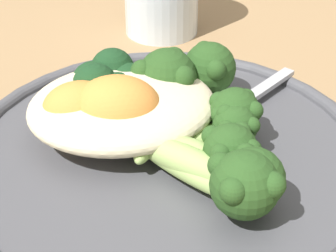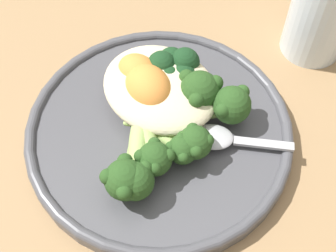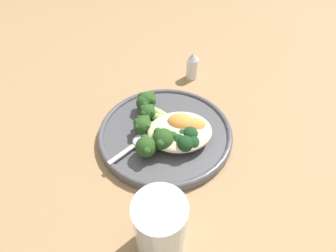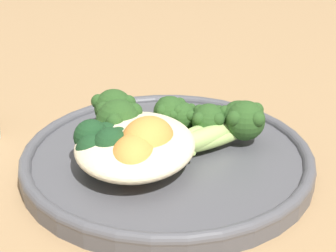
# 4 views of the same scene
# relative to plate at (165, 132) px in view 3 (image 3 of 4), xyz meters

# --- Properties ---
(ground_plane) EXTENTS (4.00, 4.00, 0.00)m
(ground_plane) POSITION_rel_plate_xyz_m (-0.01, 0.01, -0.01)
(ground_plane) COLOR #9E7A51
(plate) EXTENTS (0.28, 0.28, 0.02)m
(plate) POSITION_rel_plate_xyz_m (0.00, 0.00, 0.00)
(plate) COLOR #4C4C51
(plate) RESTS_ON ground_plane
(quinoa_mound) EXTENTS (0.13, 0.11, 0.03)m
(quinoa_mound) POSITION_rel_plate_xyz_m (-0.02, 0.03, 0.03)
(quinoa_mound) COLOR beige
(quinoa_mound) RESTS_ON plate
(broccoli_stalk_0) EXTENTS (0.08, 0.10, 0.04)m
(broccoli_stalk_0) POSITION_rel_plate_xyz_m (0.02, -0.07, 0.03)
(broccoli_stalk_0) COLOR #9EBC66
(broccoli_stalk_0) RESTS_ON plate
(broccoli_stalk_1) EXTENTS (0.08, 0.09, 0.04)m
(broccoli_stalk_1) POSITION_rel_plate_xyz_m (0.02, -0.06, 0.03)
(broccoli_stalk_1) COLOR #9EBC66
(broccoli_stalk_1) RESTS_ON plate
(broccoli_stalk_2) EXTENTS (0.08, 0.06, 0.03)m
(broccoli_stalk_2) POSITION_rel_plate_xyz_m (0.02, -0.03, 0.03)
(broccoli_stalk_2) COLOR #9EBC66
(broccoli_stalk_2) RESTS_ON plate
(broccoli_stalk_3) EXTENTS (0.09, 0.03, 0.03)m
(broccoli_stalk_3) POSITION_rel_plate_xyz_m (0.03, -0.01, 0.02)
(broccoli_stalk_3) COLOR #9EBC66
(broccoli_stalk_3) RESTS_ON plate
(broccoli_stalk_4) EXTENTS (0.09, 0.04, 0.03)m
(broccoli_stalk_4) POSITION_rel_plate_xyz_m (0.04, 0.00, 0.03)
(broccoli_stalk_4) COLOR #9EBC66
(broccoli_stalk_4) RESTS_ON plate
(broccoli_stalk_5) EXTENTS (0.09, 0.10, 0.04)m
(broccoli_stalk_5) POSITION_rel_plate_xyz_m (0.04, 0.05, 0.03)
(broccoli_stalk_5) COLOR #9EBC66
(broccoli_stalk_5) RESTS_ON plate
(broccoli_stalk_6) EXTENTS (0.06, 0.10, 0.04)m
(broccoli_stalk_6) POSITION_rel_plate_xyz_m (0.01, 0.04, 0.03)
(broccoli_stalk_6) COLOR #9EBC66
(broccoli_stalk_6) RESTS_ON plate
(sweet_potato_chunk_0) EXTENTS (0.07, 0.06, 0.04)m
(sweet_potato_chunk_0) POSITION_rel_plate_xyz_m (-0.03, 0.02, 0.03)
(sweet_potato_chunk_0) COLOR orange
(sweet_potato_chunk_0) RESTS_ON plate
(sweet_potato_chunk_1) EXTENTS (0.05, 0.04, 0.04)m
(sweet_potato_chunk_1) POSITION_rel_plate_xyz_m (-0.05, 0.02, 0.03)
(sweet_potato_chunk_1) COLOR orange
(sweet_potato_chunk_1) RESTS_ON plate
(sweet_potato_chunk_2) EXTENTS (0.07, 0.06, 0.03)m
(sweet_potato_chunk_2) POSITION_rel_plate_xyz_m (-0.03, 0.02, 0.03)
(sweet_potato_chunk_2) COLOR orange
(sweet_potato_chunk_2) RESTS_ON plate
(kale_tuft) EXTENTS (0.06, 0.06, 0.04)m
(kale_tuft) POSITION_rel_plate_xyz_m (-0.03, 0.05, 0.03)
(kale_tuft) COLOR #193D1E
(kale_tuft) RESTS_ON plate
(spoon) EXTENTS (0.10, 0.08, 0.01)m
(spoon) POSITION_rel_plate_xyz_m (0.06, 0.03, 0.01)
(spoon) COLOR #B7B7BC
(spoon) RESTS_ON plate
(water_glass) EXTENTS (0.07, 0.07, 0.11)m
(water_glass) POSITION_rel_plate_xyz_m (0.04, 0.22, 0.05)
(water_glass) COLOR silver
(water_glass) RESTS_ON ground_plane
(salt_shaker) EXTENTS (0.03, 0.03, 0.07)m
(salt_shaker) POSITION_rel_plate_xyz_m (-0.11, -0.20, 0.02)
(salt_shaker) COLOR white
(salt_shaker) RESTS_ON ground_plane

